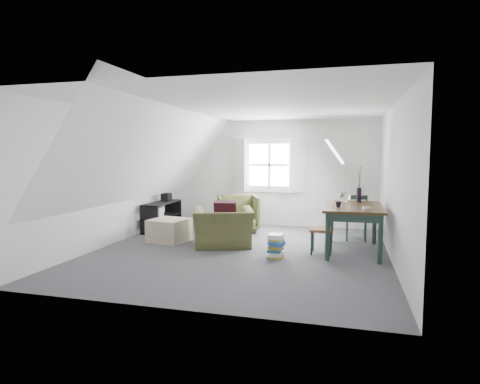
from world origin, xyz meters
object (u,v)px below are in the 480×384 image
(armchair_far, at_px, (238,231))
(magazine_stack, at_px, (276,246))
(dining_chair_far, at_px, (356,216))
(armchair_near, at_px, (223,246))
(ottoman, at_px, (169,230))
(dining_table, at_px, (353,212))
(dining_chair_near, at_px, (324,229))
(media_shelf, at_px, (161,218))

(armchair_far, xyz_separation_m, magazine_stack, (1.23, -2.10, 0.20))
(dining_chair_far, bearing_deg, armchair_near, 14.86)
(armchair_far, relative_size, dining_chair_far, 0.96)
(armchair_near, relative_size, ottoman, 1.63)
(dining_table, height_order, dining_chair_near, dining_chair_near)
(ottoman, xyz_separation_m, dining_table, (3.45, 0.07, 0.48))
(dining_table, xyz_separation_m, dining_chair_near, (-0.48, -0.28, -0.28))
(armchair_near, distance_m, media_shelf, 2.14)
(dining_table, relative_size, dining_chair_far, 1.76)
(dining_table, bearing_deg, armchair_near, -172.23)
(armchair_near, height_order, armchair_far, armchair_far)
(magazine_stack, bearing_deg, armchair_near, 151.62)
(dining_chair_far, relative_size, dining_chair_near, 1.12)
(media_shelf, bearing_deg, dining_table, -8.09)
(media_shelf, relative_size, magazine_stack, 3.16)
(dining_chair_far, height_order, media_shelf, dining_chair_far)
(armchair_far, xyz_separation_m, dining_chair_far, (2.52, -0.35, 0.48))
(dining_table, xyz_separation_m, magazine_stack, (-1.22, -0.77, -0.51))
(dining_chair_near, bearing_deg, armchair_far, -121.87)
(ottoman, bearing_deg, armchair_far, 54.08)
(armchair_near, distance_m, dining_chair_far, 2.70)
(dining_chair_near, height_order, magazine_stack, dining_chair_near)
(dining_table, bearing_deg, armchair_far, 154.92)
(dining_chair_far, relative_size, media_shelf, 0.74)
(ottoman, relative_size, dining_chair_near, 0.81)
(dining_table, bearing_deg, dining_chair_far, 88.88)
(media_shelf, distance_m, magazine_stack, 3.37)
(dining_table, height_order, media_shelf, dining_table)
(magazine_stack, bearing_deg, dining_chair_far, 53.41)
(armchair_far, relative_size, ottoman, 1.34)
(armchair_near, height_order, ottoman, ottoman)
(dining_chair_far, bearing_deg, media_shelf, -10.44)
(dining_table, height_order, dining_chair_far, dining_chair_far)
(ottoman, bearing_deg, magazine_stack, -17.53)
(armchair_near, distance_m, dining_table, 2.43)
(ottoman, distance_m, media_shelf, 1.21)
(dining_chair_near, distance_m, media_shelf, 3.84)
(dining_table, relative_size, magazine_stack, 4.13)
(magazine_stack, bearing_deg, ottoman, 162.47)
(dining_chair_far, height_order, magazine_stack, dining_chair_far)
(armchair_near, xyz_separation_m, media_shelf, (-1.80, 1.12, 0.29))
(armchair_far, xyz_separation_m, dining_table, (2.45, -1.32, 0.71))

